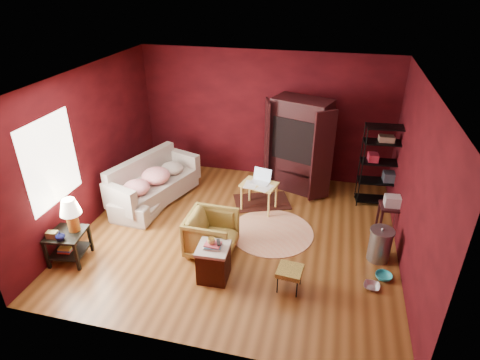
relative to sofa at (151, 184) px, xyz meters
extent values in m
cube|color=brown|center=(1.98, -0.71, -0.40)|extent=(5.50, 5.00, 0.02)
cube|color=white|center=(1.98, -0.71, 2.42)|extent=(5.50, 5.00, 0.02)
cube|color=#480A0F|center=(1.98, 1.80, 1.01)|extent=(5.50, 0.02, 2.80)
cube|color=#480A0F|center=(1.98, -3.22, 1.01)|extent=(5.50, 0.02, 2.80)
cube|color=#480A0F|center=(-0.78, -0.71, 1.01)|extent=(0.02, 5.00, 2.80)
cube|color=#480A0F|center=(4.74, -0.71, 1.01)|extent=(0.02, 5.00, 2.80)
cube|color=white|center=(-0.75, -1.71, 1.21)|extent=(0.02, 1.20, 1.40)
imported|color=#A99C92|center=(0.00, 0.00, 0.00)|extent=(0.71, 2.03, 0.78)
imported|color=black|center=(1.68, -1.30, 0.01)|extent=(0.73, 0.78, 0.79)
imported|color=silver|center=(4.27, -1.57, -0.27)|extent=(0.24, 0.09, 0.24)
imported|color=teal|center=(4.46, -1.31, -0.26)|extent=(0.27, 0.16, 0.26)
imported|color=#0C103C|center=(-0.47, -2.22, 0.21)|extent=(0.18, 0.18, 0.14)
imported|color=#D6BD68|center=(1.88, -1.91, 0.31)|extent=(0.12, 0.10, 0.12)
cube|color=black|center=(-0.51, -2.04, 0.11)|extent=(0.62, 0.62, 0.04)
cube|color=black|center=(-0.51, -2.04, -0.23)|extent=(0.58, 0.58, 0.03)
cube|color=black|center=(-0.72, -2.32, -0.13)|extent=(0.05, 0.05, 0.51)
cube|color=black|center=(-0.23, -2.25, -0.13)|extent=(0.05, 0.05, 0.51)
cube|color=black|center=(-0.79, -1.83, -0.13)|extent=(0.05, 0.05, 0.51)
cube|color=black|center=(-0.30, -1.76, -0.13)|extent=(0.05, 0.05, 0.51)
cylinder|color=#C57424|center=(-0.41, -1.94, 0.29)|extent=(0.21, 0.21, 0.31)
cone|color=#F2E5C6|center=(-0.41, -1.94, 0.57)|extent=(0.37, 0.37, 0.26)
cube|color=olive|center=(-0.63, -2.20, 0.19)|extent=(0.18, 0.13, 0.11)
cube|color=#C04230|center=(-0.55, -2.05, -0.18)|extent=(0.24, 0.28, 0.03)
cube|color=blue|center=(-0.55, -2.05, -0.15)|extent=(0.24, 0.28, 0.03)
cube|color=#D8D248|center=(-0.54, -2.05, -0.12)|extent=(0.24, 0.28, 0.03)
cube|color=#A99C92|center=(0.08, 0.02, -0.12)|extent=(1.32, 1.99, 0.39)
cube|color=#A99C92|center=(-0.24, 0.13, 0.14)|extent=(0.75, 1.80, 0.77)
cube|color=#A99C92|center=(-0.21, -0.85, 0.09)|extent=(0.79, 0.41, 0.53)
cube|color=#A99C92|center=(0.37, 0.89, 0.09)|extent=(0.79, 0.41, 0.53)
ellipsoid|color=red|center=(-0.04, -0.50, 0.19)|extent=(0.64, 0.64, 0.27)
ellipsoid|color=red|center=(0.13, 0.00, 0.21)|extent=(0.71, 0.71, 0.31)
ellipsoid|color=#A99C92|center=(0.28, 0.46, 0.17)|extent=(0.59, 0.59, 0.25)
cube|color=#3C190D|center=(1.91, -1.91, -0.13)|extent=(0.46, 0.46, 0.53)
cube|color=#A99C92|center=(1.91, -1.91, 0.17)|extent=(0.49, 0.49, 0.05)
cube|color=beige|center=(1.91, -1.91, 0.20)|extent=(0.26, 0.21, 0.02)
cube|color=teal|center=(1.91, -1.91, 0.22)|extent=(0.27, 0.22, 0.02)
cube|color=#B94550|center=(1.91, -1.91, 0.24)|extent=(0.24, 0.19, 0.02)
cube|color=black|center=(1.98, -1.87, 0.27)|extent=(0.11, 0.16, 0.02)
cube|color=black|center=(3.06, -1.87, -0.06)|extent=(0.39, 0.39, 0.07)
cube|color=black|center=(3.06, -1.87, -0.10)|extent=(0.35, 0.35, 0.02)
cylinder|color=black|center=(2.91, -2.00, -0.24)|extent=(0.02, 0.02, 0.30)
cylinder|color=black|center=(3.19, -2.03, -0.24)|extent=(0.02, 0.02, 0.30)
cylinder|color=black|center=(2.93, -1.72, -0.24)|extent=(0.02, 0.02, 0.30)
cylinder|color=black|center=(3.22, -1.74, -0.24)|extent=(0.02, 0.02, 0.30)
cylinder|color=#EFE3C7|center=(2.57, -0.51, -0.38)|extent=(1.56, 1.56, 0.01)
cube|color=#441812|center=(2.20, 0.48, -0.38)|extent=(1.29, 1.08, 0.01)
cube|color=#FFDC74|center=(2.18, 0.22, 0.16)|extent=(0.75, 0.60, 0.03)
cylinder|color=#FFDC74|center=(1.86, 0.09, -0.11)|extent=(0.05, 0.05, 0.55)
cylinder|color=#FFDC74|center=(2.42, -0.03, -0.11)|extent=(0.05, 0.05, 0.55)
cylinder|color=#FFDC74|center=(1.94, 0.46, -0.11)|extent=(0.05, 0.05, 0.55)
cylinder|color=#FFDC74|center=(2.50, 0.34, -0.11)|extent=(0.05, 0.05, 0.55)
cube|color=white|center=(2.19, 0.25, 0.19)|extent=(0.40, 0.31, 0.02)
cube|color=silver|center=(2.21, 0.37, 0.31)|extent=(0.36, 0.15, 0.24)
cube|color=white|center=(2.03, 0.14, 0.18)|extent=(0.23, 0.33, 0.00)
cube|color=white|center=(2.31, 0.09, 0.18)|extent=(0.34, 0.40, 0.00)
cube|color=black|center=(2.81, 1.31, 0.60)|extent=(1.28, 0.96, 1.98)
cube|color=black|center=(2.78, 1.21, 0.80)|extent=(1.04, 0.74, 0.88)
cube|color=black|center=(2.13, 1.23, 0.60)|extent=(0.18, 0.46, 1.87)
cube|color=black|center=(3.31, 0.83, 0.60)|extent=(0.41, 0.32, 1.87)
cube|color=#323537|center=(2.79, 1.26, 0.70)|extent=(0.78, 0.70, 0.54)
cube|color=black|center=(2.71, 1.01, 0.70)|extent=(0.50, 0.18, 0.42)
cube|color=black|center=(2.79, 1.26, 0.08)|extent=(1.05, 0.79, 0.05)
cylinder|color=black|center=(4.08, 0.81, 0.44)|extent=(0.02, 0.02, 1.66)
cylinder|color=black|center=(4.85, 0.88, 0.44)|extent=(0.02, 0.02, 1.66)
cylinder|color=black|center=(4.04, 1.14, 0.44)|extent=(0.02, 0.02, 1.66)
cylinder|color=black|center=(4.82, 1.21, 0.44)|extent=(0.02, 0.02, 1.66)
cube|color=black|center=(4.45, 1.01, -0.30)|extent=(0.84, 0.43, 0.02)
cube|color=black|center=(4.45, 1.01, 0.12)|extent=(0.84, 0.43, 0.02)
cube|color=black|center=(4.45, 1.01, 0.53)|extent=(0.84, 0.43, 0.02)
cube|color=black|center=(4.45, 1.01, 0.95)|extent=(0.84, 0.43, 0.02)
cube|color=black|center=(4.45, 1.01, 1.25)|extent=(0.84, 0.43, 0.02)
cube|color=maroon|center=(4.26, 0.99, 0.62)|extent=(0.21, 0.25, 0.15)
cube|color=#2D2F39|center=(4.63, 1.03, 0.23)|extent=(0.25, 0.25, 0.18)
cube|color=brown|center=(4.45, 1.01, 1.02)|extent=(0.29, 0.21, 0.11)
cube|color=black|center=(4.59, -0.02, 0.16)|extent=(0.40, 0.40, 0.04)
cube|color=black|center=(4.44, -0.19, -0.12)|extent=(0.04, 0.04, 0.55)
cube|color=black|center=(4.76, -0.16, -0.12)|extent=(0.04, 0.04, 0.55)
cube|color=black|center=(4.42, 0.13, -0.12)|extent=(0.04, 0.04, 0.55)
cube|color=black|center=(4.74, 0.16, -0.12)|extent=(0.04, 0.04, 0.55)
cube|color=silver|center=(4.59, -0.02, 0.27)|extent=(0.28, 0.23, 0.19)
cylinder|color=gray|center=(4.39, -0.83, -0.12)|extent=(0.41, 0.41, 0.53)
cylinder|color=gray|center=(4.39, -0.83, 0.16)|extent=(0.45, 0.45, 0.04)
sphere|color=gray|center=(4.39, -0.83, 0.20)|extent=(0.06, 0.06, 0.05)
camera|label=1|loc=(3.44, -6.47, 3.86)|focal=30.00mm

